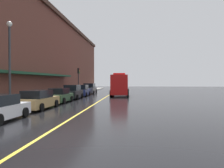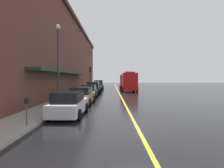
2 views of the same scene
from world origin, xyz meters
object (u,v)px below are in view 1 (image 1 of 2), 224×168
Objects in this scene: traffic_light_near at (78,76)px; fire_truck at (120,85)px; street_lamp_left at (10,55)px; parked_car_3 at (73,92)px; parked_car_2 at (60,96)px; parked_car_5 at (90,89)px; parked_car_4 at (82,91)px; parking_meter_0 at (78,88)px; parked_car_1 at (38,100)px.

fire_truck is at bearing -16.67° from traffic_light_near.
parked_car_3 is at bearing 79.76° from street_lamp_left.
parked_car_2 is 13.07m from fire_truck.
fire_truck is 1.10× the size of street_lamp_left.
parked_car_5 is at bearing 0.98° from parked_car_2.
fire_truck is at bearing -80.41° from parked_car_4.
fire_truck is 7.46m from parking_meter_0.
parked_car_3 is 1.02× the size of traffic_light_near.
parked_car_4 is 0.62× the size of fire_truck.
parked_car_5 reaches higher than parking_meter_0.
parked_car_3 is 0.58× the size of fire_truck.
parked_car_4 is 0.68× the size of street_lamp_left.
parked_car_1 is 15.93m from parked_car_4.
parked_car_2 is 10.58m from parked_car_4.
parked_car_3 is (0.10, 10.42, 0.10)m from parked_car_1.
fire_truck is at bearing -25.11° from parked_car_2.
parked_car_2 is 0.96× the size of parked_car_3.
parked_car_5 reaches higher than parked_car_4.
street_lamp_left is 20.15m from traffic_light_near.
parked_car_5 is (0.09, 5.77, 0.07)m from parked_car_4.
parking_meter_0 is at bearing -105.67° from fire_truck.
parked_car_2 is at bearing -84.50° from traffic_light_near.
traffic_light_near is at bearing -107.73° from fire_truck.
parked_car_4 reaches higher than parked_car_1.
fire_truck is (5.79, 1.09, 0.84)m from parked_car_4.
fire_truck reaches higher than parking_meter_0.
street_lamp_left is at bearing -91.73° from parking_meter_0.
parked_car_1 is 0.71× the size of street_lamp_left.
parked_car_5 reaches higher than parked_car_3.
parked_car_3 reaches higher than parked_car_1.
parked_car_2 reaches higher than parking_meter_0.
street_lamp_left reaches higher than parked_car_3.
parked_car_1 is at bearing 179.19° from parked_car_3.
parked_car_4 is 3.29m from parking_meter_0.
parking_meter_0 is (-1.35, 18.90, 0.32)m from parked_car_1.
parked_car_2 is 14.08m from traffic_light_near.
parked_car_2 is 0.99× the size of traffic_light_near.
parked_car_2 is 0.90× the size of parked_car_4.
traffic_light_near is (-1.33, 13.81, 2.42)m from parked_car_2.
parked_car_2 is 16.35m from parked_car_5.
parked_car_1 is 1.04× the size of parked_car_5.
parked_car_4 is 0.99× the size of parked_car_5.
parked_car_4 is at bearing 0.26° from parked_car_3.
parked_car_5 reaches higher than parked_car_2.
street_lamp_left reaches higher than parked_car_2.
parked_car_2 is at bearing -27.50° from fire_truck.
parked_car_3 reaches higher than parked_car_2.
street_lamp_left reaches higher than parked_car_4.
parked_car_5 is 3.71m from traffic_light_near.
parked_car_1 is 0.65× the size of fire_truck.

